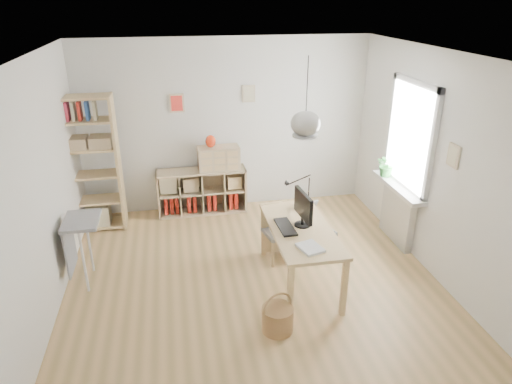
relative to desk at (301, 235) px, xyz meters
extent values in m
plane|color=tan|center=(-0.55, 0.15, -0.66)|extent=(4.50, 4.50, 0.00)
plane|color=white|center=(-0.55, 2.40, 0.69)|extent=(4.50, 0.00, 4.50)
plane|color=white|center=(-0.55, -2.10, 0.69)|extent=(4.50, 0.00, 4.50)
plane|color=white|center=(-2.80, 0.15, 0.69)|extent=(0.00, 4.50, 4.50)
plane|color=white|center=(1.70, 0.15, 0.69)|extent=(0.00, 4.50, 4.50)
plane|color=silver|center=(-0.55, 0.15, 2.04)|extent=(4.50, 4.50, 0.00)
cylinder|color=black|center=(0.00, 0.00, 1.70)|extent=(0.01, 0.01, 0.68)
ellipsoid|color=silver|center=(0.00, 0.00, 1.34)|extent=(0.32, 0.32, 0.27)
cube|color=white|center=(1.69, 0.75, 0.89)|extent=(0.03, 1.00, 1.30)
cube|color=white|center=(1.66, 0.21, 0.89)|extent=(0.06, 0.08, 1.46)
cube|color=white|center=(1.66, 1.29, 0.89)|extent=(0.06, 0.08, 1.46)
cube|color=white|center=(1.66, 0.75, 1.58)|extent=(0.06, 1.16, 0.08)
cube|color=white|center=(1.66, 0.75, 0.20)|extent=(0.06, 1.16, 0.08)
cube|color=silver|center=(1.64, 0.75, -0.26)|extent=(0.10, 0.80, 0.80)
cube|color=white|center=(1.59, 0.75, 0.17)|extent=(0.22, 1.20, 0.06)
cube|color=#E2BD82|center=(0.00, 0.00, 0.07)|extent=(0.70, 1.50, 0.04)
cube|color=#E2BD82|center=(-0.30, -0.70, -0.30)|extent=(0.06, 0.06, 0.71)
cube|color=#E2BD82|center=(-0.30, 0.70, -0.30)|extent=(0.06, 0.06, 0.71)
cube|color=#E2BD82|center=(0.30, -0.70, -0.30)|extent=(0.06, 0.06, 0.71)
cube|color=#E2BD82|center=(0.30, 0.70, -0.30)|extent=(0.06, 0.06, 0.71)
cube|color=#CEB188|center=(-1.00, 2.19, -0.64)|extent=(1.40, 0.38, 0.03)
cube|color=#CEB188|center=(-1.00, 2.19, 0.05)|extent=(1.40, 0.38, 0.03)
cube|color=#CEB188|center=(-1.69, 2.19, -0.30)|extent=(0.03, 0.38, 0.72)
cube|color=#CEB188|center=(-0.32, 2.19, -0.30)|extent=(0.03, 0.38, 0.72)
cube|color=#CEB188|center=(-1.00, 2.37, -0.30)|extent=(1.40, 0.02, 0.72)
cube|color=maroon|center=(-1.58, 2.21, -0.47)|extent=(0.06, 0.26, 0.30)
cube|color=maroon|center=(-1.49, 2.21, -0.47)|extent=(0.05, 0.26, 0.30)
cube|color=maroon|center=(-1.41, 2.21, -0.47)|extent=(0.05, 0.26, 0.30)
cube|color=maroon|center=(-1.22, 2.21, -0.47)|extent=(0.05, 0.26, 0.30)
cube|color=maroon|center=(-1.13, 2.21, -0.47)|extent=(0.05, 0.26, 0.30)
cube|color=maroon|center=(-0.90, 2.21, -0.47)|extent=(0.06, 0.26, 0.30)
cube|color=maroon|center=(-0.81, 2.21, -0.47)|extent=(0.06, 0.26, 0.30)
cube|color=maroon|center=(-0.55, 2.21, -0.47)|extent=(0.06, 0.26, 0.30)
cube|color=maroon|center=(-0.46, 2.21, -0.47)|extent=(0.05, 0.26, 0.30)
cube|color=#E2BD82|center=(-2.96, 1.95, 0.34)|extent=(0.04, 0.38, 2.00)
cube|color=#E2BD82|center=(-2.20, 1.95, 0.34)|extent=(0.04, 0.38, 2.00)
cube|color=#E2BD82|center=(-2.58, 1.95, -0.61)|extent=(0.76, 0.38, 0.03)
cube|color=#E2BD82|center=(-2.58, 1.95, -0.21)|extent=(0.76, 0.38, 0.03)
cube|color=#E2BD82|center=(-2.58, 1.95, 0.19)|extent=(0.76, 0.38, 0.03)
cube|color=#E2BD82|center=(-2.58, 1.95, 0.59)|extent=(0.76, 0.38, 0.03)
cube|color=#E2BD82|center=(-2.58, 1.95, 0.99)|extent=(0.76, 0.38, 0.03)
cube|color=#E2BD82|center=(-2.58, 1.95, 1.32)|extent=(0.76, 0.38, 0.03)
cube|color=#2B559E|center=(-2.86, 1.95, 1.14)|extent=(0.04, 0.18, 0.26)
cube|color=maroon|center=(-2.78, 1.95, 1.14)|extent=(0.04, 0.18, 0.26)
cube|color=beige|center=(-2.70, 1.95, 1.14)|extent=(0.04, 0.18, 0.26)
cube|color=maroon|center=(-2.62, 1.95, 1.14)|extent=(0.04, 0.18, 0.26)
cube|color=#2B559E|center=(-2.52, 1.95, 1.14)|extent=(0.04, 0.18, 0.26)
cube|color=beige|center=(-2.42, 1.95, 1.14)|extent=(0.04, 0.18, 0.26)
cube|color=gray|center=(-2.52, 0.50, 0.17)|extent=(0.40, 0.55, 0.04)
cylinder|color=silver|center=(-2.52, 0.28, -0.25)|extent=(0.03, 0.03, 0.82)
cylinder|color=silver|center=(-2.52, 0.72, -0.25)|extent=(0.03, 0.03, 0.82)
cube|color=gray|center=(-2.70, 0.50, -0.16)|extent=(0.02, 0.50, 0.62)
cube|color=gray|center=(-0.12, 0.57, -0.26)|extent=(0.44, 0.44, 0.05)
cube|color=#E2BD82|center=(-0.24, 0.38, -0.47)|extent=(0.04, 0.04, 0.37)
cube|color=#E2BD82|center=(-0.31, 0.69, -0.47)|extent=(0.04, 0.04, 0.37)
cube|color=#E2BD82|center=(0.07, 0.44, -0.47)|extent=(0.04, 0.04, 0.37)
cube|color=#E2BD82|center=(0.00, 0.75, -0.47)|extent=(0.04, 0.04, 0.37)
cube|color=#E2BD82|center=(-0.15, 0.73, -0.07)|extent=(0.37, 0.10, 0.34)
cylinder|color=olive|center=(-0.46, -0.81, -0.52)|extent=(0.34, 0.34, 0.28)
torus|color=olive|center=(-0.46, -0.81, -0.36)|extent=(0.33, 0.12, 0.34)
cube|color=silver|center=(0.38, 0.69, -0.65)|extent=(0.66, 0.55, 0.02)
cube|color=silver|center=(0.12, 0.60, -0.51)|extent=(0.15, 0.37, 0.29)
cube|color=silver|center=(0.64, 0.78, -0.51)|extent=(0.15, 0.37, 0.29)
cube|color=silver|center=(0.44, 0.52, -0.51)|extent=(0.54, 0.21, 0.29)
cube|color=silver|center=(0.32, 0.86, -0.51)|extent=(0.54, 0.21, 0.29)
cube|color=silver|center=(0.26, 1.02, -0.24)|extent=(0.59, 0.36, 0.36)
sphere|color=yellow|center=(0.27, 0.59, -0.44)|extent=(0.13, 0.13, 0.13)
sphere|color=#1858A9|center=(0.45, 0.77, -0.44)|extent=(0.13, 0.13, 0.13)
sphere|color=orange|center=(0.37, 0.67, -0.44)|extent=(0.13, 0.13, 0.13)
sphere|color=green|center=(0.55, 0.67, -0.44)|extent=(0.13, 0.13, 0.13)
cylinder|color=black|center=(0.03, 0.06, 0.10)|extent=(0.19, 0.19, 0.02)
cylinder|color=black|center=(0.03, 0.06, 0.15)|extent=(0.04, 0.04, 0.09)
cube|color=black|center=(0.03, 0.06, 0.36)|extent=(0.09, 0.48, 0.31)
cube|color=black|center=(-0.18, 0.03, 0.10)|extent=(0.19, 0.45, 0.02)
cylinder|color=black|center=(0.27, 0.61, 0.11)|extent=(0.05, 0.05, 0.04)
cylinder|color=black|center=(0.27, 0.61, 0.29)|extent=(0.01, 0.01, 0.35)
cone|color=black|center=(-0.03, 0.53, 0.44)|extent=(0.09, 0.06, 0.08)
sphere|color=#500A13|center=(0.16, 0.55, 0.17)|extent=(0.16, 0.16, 0.16)
cube|color=white|center=(-0.03, -0.48, 0.11)|extent=(0.29, 0.33, 0.03)
cube|color=#CEB188|center=(-0.72, 2.19, 0.25)|extent=(0.65, 0.31, 0.37)
ellipsoid|color=#A5240D|center=(-0.83, 2.19, 0.53)|extent=(0.16, 0.16, 0.19)
imported|color=#286B2B|center=(1.57, 1.10, 0.37)|extent=(0.34, 0.31, 0.34)
camera|label=1|loc=(-1.39, -4.54, 2.61)|focal=32.00mm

